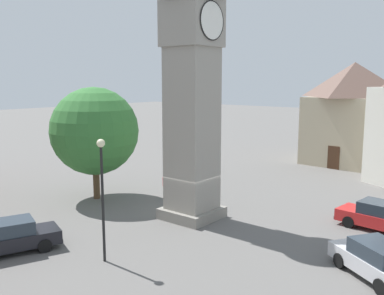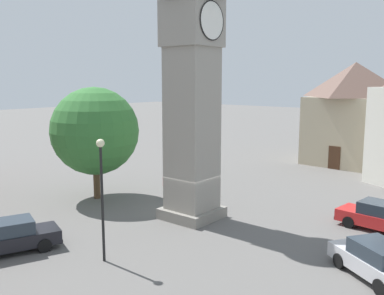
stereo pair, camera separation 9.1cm
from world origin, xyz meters
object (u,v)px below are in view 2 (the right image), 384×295
(tree, at_px, (95,131))
(lamp_post, at_px, (102,181))
(clock_tower, at_px, (192,38))
(car_silver_kerb, at_px, (12,236))
(pedestrian, at_px, (165,184))
(car_white_side, at_px, (377,261))
(car_blue_kerb, at_px, (379,216))
(building_corner_back, at_px, (353,113))

(tree, bearing_deg, lamp_post, -126.44)
(clock_tower, xyz_separation_m, tree, (-0.87, 7.64, -5.62))
(car_silver_kerb, relative_size, pedestrian, 2.64)
(clock_tower, relative_size, car_white_side, 4.02)
(pedestrian, xyz_separation_m, lamp_post, (-9.14, -4.87, 2.60))
(car_blue_kerb, height_order, tree, tree)
(car_blue_kerb, xyz_separation_m, car_silver_kerb, (-13.89, 12.30, 0.00))
(building_corner_back, relative_size, lamp_post, 1.76)
(lamp_post, bearing_deg, car_silver_kerb, 116.58)
(clock_tower, xyz_separation_m, lamp_post, (-7.11, -0.81, -6.61))
(pedestrian, bearing_deg, car_blue_kerb, -78.35)
(pedestrian, distance_m, building_corner_back, 21.45)
(clock_tower, distance_m, car_white_side, 14.27)
(tree, xyz_separation_m, building_corner_back, (23.27, -9.04, 0.33))
(car_white_side, bearing_deg, car_silver_kerb, 119.65)
(car_blue_kerb, bearing_deg, car_silver_kerb, 138.47)
(car_white_side, bearing_deg, car_blue_kerb, 15.09)
(building_corner_back, bearing_deg, car_blue_kerb, -156.72)
(car_blue_kerb, height_order, lamp_post, lamp_post)
(clock_tower, bearing_deg, building_corner_back, -3.59)
(pedestrian, height_order, building_corner_back, building_corner_back)
(tree, xyz_separation_m, lamp_post, (-6.24, -8.45, -0.98))
(lamp_post, bearing_deg, tree, 53.56)
(clock_tower, distance_m, tree, 9.53)
(car_silver_kerb, bearing_deg, clock_tower, -19.73)
(car_white_side, distance_m, building_corner_back, 25.72)
(clock_tower, distance_m, lamp_post, 9.74)
(car_blue_kerb, height_order, car_silver_kerb, same)
(building_corner_back, height_order, lamp_post, building_corner_back)
(car_blue_kerb, relative_size, car_white_side, 0.98)
(car_white_side, relative_size, building_corner_back, 0.45)
(clock_tower, height_order, pedestrian, clock_tower)
(clock_tower, relative_size, tree, 2.34)
(car_white_side, relative_size, pedestrian, 2.58)
(car_silver_kerb, bearing_deg, pedestrian, 3.93)
(pedestrian, xyz_separation_m, building_corner_back, (20.37, -5.46, 3.91))
(clock_tower, bearing_deg, tree, 96.51)
(car_white_side, xyz_separation_m, pedestrian, (3.28, 14.68, 0.25))
(car_silver_kerb, relative_size, car_white_side, 1.02)
(car_blue_kerb, bearing_deg, building_corner_back, 23.28)
(pedestrian, distance_m, tree, 5.84)
(car_silver_kerb, height_order, tree, tree)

